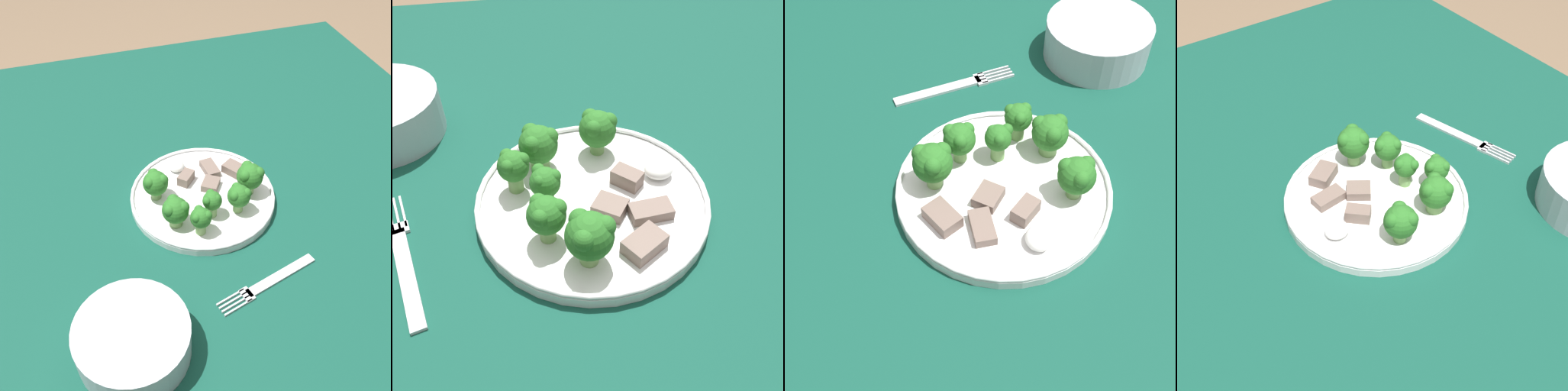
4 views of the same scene
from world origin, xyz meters
TOP-DOWN VIEW (x-y plane):
  - ground_plane at (0.00, 0.00)m, footprint 8.00×8.00m
  - table at (0.00, 0.00)m, footprint 1.07×1.16m
  - dinner_plate at (-0.06, -0.00)m, footprint 0.26×0.26m
  - fork at (-0.26, -0.04)m, footprint 0.06×0.18m
  - cream_bowl at (-0.30, 0.18)m, footprint 0.15×0.15m
  - broccoli_floret_near_rim_left at (-0.14, 0.03)m, footprint 0.04×0.03m
  - broccoli_floret_center_left at (-0.04, 0.08)m, footprint 0.05×0.04m
  - broccoli_floret_back_left at (-0.07, -0.08)m, footprint 0.05×0.05m
  - broccoli_floret_front_left at (-0.11, 0.00)m, footprint 0.03×0.03m
  - broccoli_floret_center_back at (-0.11, 0.06)m, footprint 0.05×0.04m
  - broccoli_floret_mid_cluster at (-0.11, -0.05)m, footprint 0.04×0.04m
  - meat_slice_front_slice at (-0.01, 0.02)m, footprint 0.04×0.04m
  - meat_slice_middle_slice at (-0.02, -0.08)m, footprint 0.05×0.05m
  - meat_slice_rear_slice at (0.00, -0.03)m, footprint 0.05×0.03m
  - meat_slice_edge_slice at (-0.04, -0.02)m, footprint 0.04×0.04m
  - sauce_dollop at (0.02, 0.03)m, footprint 0.03×0.03m

SIDE VIEW (x-z plane):
  - ground_plane at x=0.00m, z-range 0.00..0.00m
  - table at x=0.00m, z-range 0.28..1.03m
  - fork at x=-0.26m, z-range 0.75..0.76m
  - dinner_plate at x=-0.06m, z-range 0.75..0.77m
  - meat_slice_rear_slice at x=0.00m, z-range 0.76..0.78m
  - meat_slice_edge_slice at x=-0.04m, z-range 0.76..0.78m
  - meat_slice_middle_slice at x=-0.02m, z-range 0.76..0.78m
  - sauce_dollop at x=0.02m, z-range 0.76..0.78m
  - meat_slice_front_slice at x=-0.01m, z-range 0.76..0.78m
  - cream_bowl at x=-0.30m, z-range 0.75..0.81m
  - broccoli_floret_front_left at x=-0.11m, z-range 0.77..0.82m
  - broccoli_floret_center_back at x=-0.11m, z-range 0.77..0.82m
  - broccoli_floret_near_rim_left at x=-0.14m, z-range 0.77..0.82m
  - broccoli_floret_mid_cluster at x=-0.11m, z-range 0.77..0.83m
  - broccoli_floret_center_left at x=-0.04m, z-range 0.77..0.83m
  - broccoli_floret_back_left at x=-0.07m, z-range 0.77..0.83m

